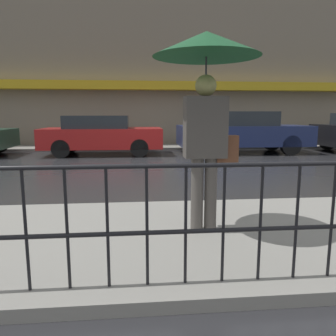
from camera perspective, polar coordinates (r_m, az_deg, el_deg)
name	(u,v)px	position (r m, az deg, el deg)	size (l,w,h in m)	color
ground_plane	(172,167)	(8.93, 0.67, 0.26)	(80.00, 80.00, 0.00)	#262628
sidewalk_near	(222,236)	(3.81, 9.44, -11.55)	(28.00, 2.67, 0.11)	gray
sidewalk_far	(160,147)	(13.67, -1.49, 3.64)	(28.00, 1.64, 0.11)	gray
lane_marking	(172,166)	(8.93, 0.67, 0.28)	(25.20, 0.12, 0.01)	gold
building_storefront	(158,70)	(14.67, -1.81, 16.70)	(28.00, 0.85, 6.67)	#706656
railing_foreground	(261,208)	(2.63, 15.90, -6.73)	(12.00, 0.04, 0.94)	black
pedestrian	(206,72)	(3.62, 6.71, 16.21)	(1.14, 1.14, 2.15)	#4C4742
car_red	(102,135)	(11.72, -11.49, 5.71)	(4.10, 1.80, 1.37)	maroon
car_navy	(242,132)	(12.26, 12.73, 6.18)	(4.68, 1.85, 1.51)	#19234C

